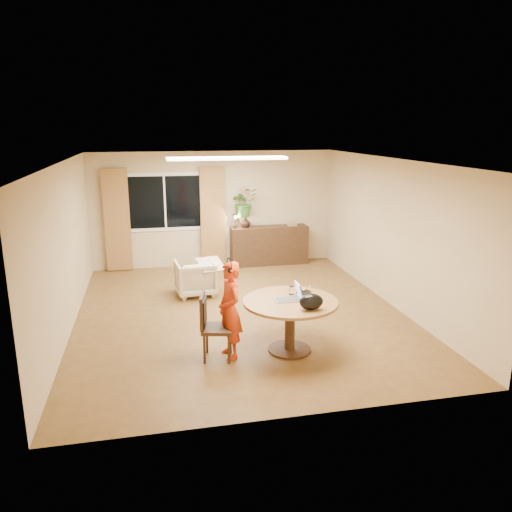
{
  "coord_description": "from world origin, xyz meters",
  "views": [
    {
      "loc": [
        -1.44,
        -7.97,
        3.14
      ],
      "look_at": [
        0.24,
        -0.2,
        1.06
      ],
      "focal_mm": 35.0,
      "sensor_mm": 36.0,
      "label": 1
    }
  ],
  "objects_px": {
    "dining_table": "(290,311)",
    "child": "(230,310)",
    "sideboard": "(269,245)",
    "armchair": "(195,278)",
    "dining_chair": "(217,327)"
  },
  "relations": [
    {
      "from": "dining_table",
      "to": "child",
      "type": "relative_size",
      "value": 0.98
    },
    {
      "from": "dining_table",
      "to": "sideboard",
      "type": "distance_m",
      "value": 4.69
    },
    {
      "from": "armchair",
      "to": "sideboard",
      "type": "distance_m",
      "value": 2.65
    },
    {
      "from": "child",
      "to": "armchair",
      "type": "bearing_deg",
      "value": 173.1
    },
    {
      "from": "dining_table",
      "to": "armchair",
      "type": "relative_size",
      "value": 1.83
    },
    {
      "from": "dining_table",
      "to": "armchair",
      "type": "bearing_deg",
      "value": 111.38
    },
    {
      "from": "dining_chair",
      "to": "armchair",
      "type": "height_order",
      "value": "dining_chair"
    },
    {
      "from": "dining_chair",
      "to": "armchair",
      "type": "xyz_separation_m",
      "value": [
        -0.04,
        2.79,
        -0.13
      ]
    },
    {
      "from": "dining_table",
      "to": "child",
      "type": "height_order",
      "value": "child"
    },
    {
      "from": "child",
      "to": "sideboard",
      "type": "height_order",
      "value": "child"
    },
    {
      "from": "dining_table",
      "to": "dining_chair",
      "type": "distance_m",
      "value": 1.05
    },
    {
      "from": "child",
      "to": "dining_table",
      "type": "bearing_deg",
      "value": 78.27
    },
    {
      "from": "dining_chair",
      "to": "sideboard",
      "type": "bearing_deg",
      "value": 80.76
    },
    {
      "from": "child",
      "to": "armchair",
      "type": "height_order",
      "value": "child"
    },
    {
      "from": "dining_table",
      "to": "sideboard",
      "type": "xyz_separation_m",
      "value": [
        0.81,
        4.62,
        -0.16
      ]
    }
  ]
}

